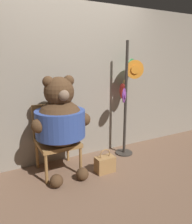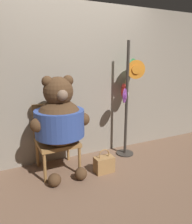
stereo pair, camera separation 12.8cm
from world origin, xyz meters
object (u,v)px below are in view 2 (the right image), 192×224
object	(u,v)px
chair	(55,135)
teddy_bear	(60,120)
hat_display_rack	(128,94)
handbag_on_ground	(104,164)

from	to	relation	value
chair	teddy_bear	bearing A→B (deg)	-81.78
chair	hat_display_rack	distance (m)	1.29
teddy_bear	handbag_on_ground	bearing A→B (deg)	-23.70
handbag_on_ground	hat_display_rack	bearing A→B (deg)	32.72
chair	handbag_on_ground	size ratio (longest dim) A/B	2.71
teddy_bear	handbag_on_ground	world-z (taller)	teddy_bear
teddy_bear	handbag_on_ground	size ratio (longest dim) A/B	3.92
chair	hat_display_rack	world-z (taller)	hat_display_rack
teddy_bear	handbag_on_ground	xyz separation A→B (m)	(0.54, -0.24, -0.64)
chair	hat_display_rack	xyz separation A→B (m)	(1.20, -0.00, 0.49)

